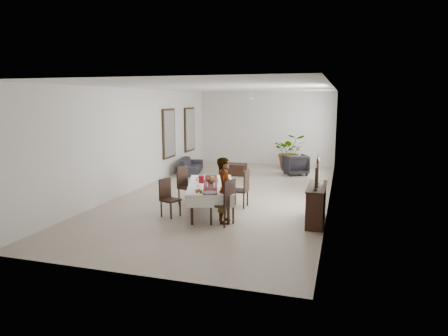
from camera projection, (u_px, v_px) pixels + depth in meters
floor at (228, 194)px, 12.28m from camera, size 6.00×12.00×0.00m
ceiling at (229, 88)px, 11.74m from camera, size 6.00×12.00×0.02m
wall_back at (266, 128)px, 17.68m from camera, size 6.00×0.02×3.20m
wall_front at (124, 180)px, 6.35m from camera, size 6.00×0.02×3.20m
wall_left at (139, 139)px, 12.86m from camera, size 0.02×12.00×3.20m
wall_right at (331, 145)px, 11.16m from camera, size 0.02×12.00×3.20m
dining_table_top at (211, 185)px, 10.19m from camera, size 1.62×2.48×0.05m
table_leg_fl at (192, 211)px, 9.17m from camera, size 0.08×0.08×0.67m
table_leg_fr at (228, 210)px, 9.19m from camera, size 0.08×0.08×0.67m
table_leg_bl at (196, 190)px, 11.32m from camera, size 0.08×0.08×0.67m
table_leg_br at (226, 189)px, 11.34m from camera, size 0.08×0.08×0.67m
tablecloth_top at (211, 184)px, 10.19m from camera, size 1.84×2.70×0.01m
tablecloth_drape_left at (189, 190)px, 10.20m from camera, size 0.77×2.35×0.29m
tablecloth_drape_right at (232, 189)px, 10.22m from camera, size 0.77×2.35×0.29m
tablecloth_drape_near at (210, 202)px, 9.00m from camera, size 1.08×0.36×0.29m
tablecloth_drape_far at (211, 180)px, 11.42m from camera, size 1.08×0.36×0.29m
table_runner at (211, 184)px, 10.19m from camera, size 1.06×2.38×0.00m
red_pitcher at (201, 179)px, 10.31m from camera, size 0.18×0.18×0.19m
pitcher_handle at (198, 179)px, 10.31m from camera, size 0.12×0.05×0.11m
wine_glass_near at (215, 186)px, 9.56m from camera, size 0.07×0.07×0.16m
wine_glass_mid at (206, 185)px, 9.65m from camera, size 0.07×0.07×0.16m
wine_glass_far at (212, 180)px, 10.22m from camera, size 0.07×0.07×0.16m
teacup_right at (222, 188)px, 9.62m from camera, size 0.09×0.09×0.06m
saucer_right at (222, 189)px, 9.63m from camera, size 0.14×0.14×0.01m
teacup_left at (199, 186)px, 9.85m from camera, size 0.09×0.09×0.06m
saucer_left at (199, 187)px, 9.85m from camera, size 0.14×0.14×0.01m
plate_near_right at (224, 191)px, 9.34m from camera, size 0.23×0.23×0.01m
bread_near_right at (224, 190)px, 9.34m from camera, size 0.09×0.09×0.09m
plate_near_left at (198, 190)px, 9.47m from camera, size 0.23×0.23×0.01m
plate_far_left at (199, 180)px, 10.70m from camera, size 0.23×0.23×0.01m
serving_tray at (210, 193)px, 9.20m from camera, size 0.34×0.34×0.02m
jam_jar_a at (201, 192)px, 9.16m from camera, size 0.06×0.06×0.07m
jam_jar_b at (197, 191)px, 9.21m from camera, size 0.06×0.06×0.07m
jam_jar_c at (199, 190)px, 9.31m from camera, size 0.06×0.06×0.07m
fruit_basket at (212, 180)px, 10.42m from camera, size 0.29×0.29×0.10m
fruit_red at (214, 177)px, 10.42m from camera, size 0.09×0.09×0.09m
fruit_green at (211, 177)px, 10.43m from camera, size 0.08×0.08×0.08m
fruit_yellow at (212, 178)px, 10.36m from camera, size 0.08×0.08×0.08m
chair_right_near_seat at (222, 205)px, 9.17m from camera, size 0.56×0.56×0.05m
chair_right_near_leg_fl at (224, 218)px, 8.96m from camera, size 0.06×0.06×0.45m
chair_right_near_leg_fr at (233, 214)px, 9.26m from camera, size 0.06×0.06×0.45m
chair_right_near_leg_bl at (211, 216)px, 9.16m from camera, size 0.06×0.06×0.45m
chair_right_near_leg_br at (220, 212)px, 9.46m from camera, size 0.06×0.06×0.45m
chair_right_near_back at (230, 193)px, 9.00m from camera, size 0.17×0.44×0.57m
chair_right_far_seat at (239, 191)px, 10.70m from camera, size 0.45×0.45×0.05m
chair_right_far_leg_fl at (244, 201)px, 10.52m from camera, size 0.05×0.05×0.42m
chair_right_far_leg_fr at (247, 198)px, 10.84m from camera, size 0.05×0.05×0.42m
chair_right_far_leg_bl at (231, 200)px, 10.64m from camera, size 0.05×0.05×0.42m
chair_right_far_leg_br at (235, 197)px, 10.96m from camera, size 0.05×0.05×0.42m
chair_right_far_back at (246, 180)px, 10.58m from camera, size 0.06×0.43×0.54m
chair_left_near_seat at (171, 200)px, 9.81m from camera, size 0.51×0.51×0.05m
chair_left_near_leg_fl at (170, 206)px, 10.07m from camera, size 0.05×0.05×0.39m
chair_left_near_leg_fr at (161, 209)px, 9.81m from camera, size 0.05×0.05×0.39m
chair_left_near_leg_bl at (180, 208)px, 9.88m from camera, size 0.05×0.05×0.39m
chair_left_near_leg_br at (171, 211)px, 9.62m from camera, size 0.05×0.05×0.39m
chair_left_near_back at (165, 188)px, 9.87m from camera, size 0.16×0.39×0.51m
chair_left_far_seat at (188, 188)px, 11.01m from camera, size 0.55×0.55×0.05m
chair_left_far_leg_fl at (187, 194)px, 11.30m from camera, size 0.06×0.06×0.43m
chair_left_far_leg_fr at (179, 196)px, 11.01m from camera, size 0.06×0.06×0.43m
chair_left_far_leg_bl at (197, 196)px, 11.10m from camera, size 0.06×0.06×0.43m
chair_left_far_leg_br at (189, 198)px, 10.81m from camera, size 0.06×0.06×0.43m
chair_left_far_back at (182, 176)px, 11.07m from camera, size 0.17×0.43×0.56m
woman at (225, 190)px, 9.27m from camera, size 0.39×0.58×1.55m
sideboard_body at (316, 205)px, 9.32m from camera, size 0.38×1.43×0.86m
sideboard_top at (317, 186)px, 9.24m from camera, size 0.42×1.49×0.03m
candlestick_near_base at (315, 190)px, 8.74m from camera, size 0.10×0.10×0.03m
candlestick_near_shaft at (316, 179)px, 8.70m from camera, size 0.05×0.05×0.48m
candlestick_near_candle at (316, 166)px, 8.65m from camera, size 0.03×0.03×0.08m
candlestick_mid_base at (317, 186)px, 9.10m from camera, size 0.10×0.10×0.03m
candlestick_mid_shaft at (317, 172)px, 9.05m from camera, size 0.05×0.05×0.62m
candlestick_mid_candle at (318, 157)px, 8.99m from camera, size 0.03×0.03×0.08m
candlestick_far_base at (318, 183)px, 9.46m from camera, size 0.10×0.10×0.03m
candlestick_far_shaft at (318, 172)px, 9.41m from camera, size 0.05×0.05×0.52m
candlestick_far_candle at (319, 159)px, 9.36m from camera, size 0.03×0.03×0.08m
sofa at (191, 166)px, 15.74m from camera, size 1.17×2.04×0.56m
armchair at (296, 165)px, 15.32m from camera, size 1.13×1.14×0.78m
coffee_table at (233, 169)px, 15.32m from camera, size 0.98×0.66×0.43m
potted_plant at (290, 151)px, 16.59m from camera, size 1.53×1.40×1.46m
mirror_frame_near at (169, 134)px, 14.92m from camera, size 0.06×1.05×1.85m
mirror_glass_near at (170, 134)px, 14.92m from camera, size 0.01×0.90×1.70m
mirror_frame_far at (189, 130)px, 16.91m from camera, size 0.06×1.05×1.85m
mirror_glass_far at (190, 130)px, 16.90m from camera, size 0.01×0.90×1.70m
fan_rod at (251, 93)px, 14.59m from camera, size 0.04×0.04×0.20m
fan_hub at (251, 98)px, 14.62m from camera, size 0.16×0.16×0.08m
fan_blade_n at (253, 98)px, 14.95m from camera, size 0.10×0.55×0.01m
fan_blade_s at (249, 98)px, 14.29m from camera, size 0.10×0.55×0.01m
fan_blade_e at (260, 98)px, 14.52m from camera, size 0.55×0.10×0.01m
fan_blade_w at (242, 98)px, 14.72m from camera, size 0.55×0.10×0.01m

